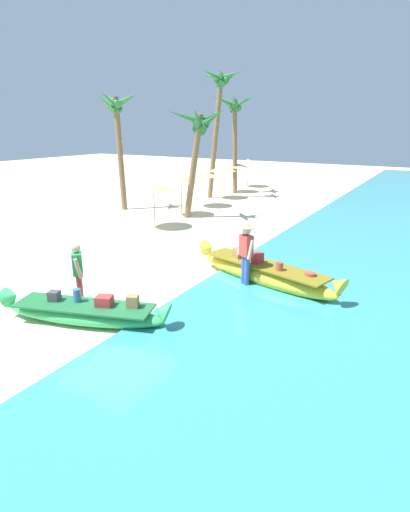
# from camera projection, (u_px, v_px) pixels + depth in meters

# --- Properties ---
(ground_plane) EXTENTS (80.00, 80.00, 0.00)m
(ground_plane) POSITION_uv_depth(u_px,v_px,m) (112.00, 295.00, 10.29)
(ground_plane) COLOR beige
(boat_green_foreground) EXTENTS (3.89, 1.89, 0.73)m
(boat_green_foreground) POSITION_uv_depth(u_px,v_px,m) (85.00, 312.00, 8.75)
(boat_green_foreground) COLOR #38B760
(boat_green_foreground) RESTS_ON ground
(boat_yellow_midground) EXTENTS (4.62, 1.85, 0.88)m
(boat_yellow_midground) POSITION_uv_depth(u_px,v_px,m) (264.00, 273.00, 10.86)
(boat_yellow_midground) COLOR yellow
(boat_yellow_midground) RESTS_ON ground
(person_vendor_hatted) EXTENTS (0.57, 0.46, 1.78)m
(person_vendor_hatted) POSITION_uv_depth(u_px,v_px,m) (246.00, 250.00, 10.45)
(person_vendor_hatted) COLOR #3D5BA8
(person_vendor_hatted) RESTS_ON ground
(person_tourist_customer) EXTENTS (0.53, 0.51, 1.55)m
(person_tourist_customer) POSITION_uv_depth(u_px,v_px,m) (78.00, 271.00, 9.44)
(person_tourist_customer) COLOR #B2383D
(person_tourist_customer) RESTS_ON ground
(parasol_row_0) EXTENTS (1.60, 1.60, 1.91)m
(parasol_row_0) POSITION_uv_depth(u_px,v_px,m) (153.00, 186.00, 16.53)
(parasol_row_0) COLOR #8E6B47
(parasol_row_0) RESTS_ON ground
(parasol_row_1) EXTENTS (1.60, 1.60, 1.91)m
(parasol_row_1) POSITION_uv_depth(u_px,v_px,m) (181.00, 179.00, 18.89)
(parasol_row_1) COLOR #8E6B47
(parasol_row_1) RESTS_ON ground
(parasol_row_2) EXTENTS (1.60, 1.60, 1.91)m
(parasol_row_2) POSITION_uv_depth(u_px,v_px,m) (203.00, 173.00, 21.00)
(parasol_row_2) COLOR #8E6B47
(parasol_row_2) RESTS_ON ground
(parasol_row_3) EXTENTS (1.60, 1.60, 1.91)m
(parasol_row_3) POSITION_uv_depth(u_px,v_px,m) (222.00, 168.00, 23.47)
(parasol_row_3) COLOR #8E6B47
(parasol_row_3) RESTS_ON ground
(parasol_row_4) EXTENTS (1.60, 1.60, 1.91)m
(parasol_row_4) POSITION_uv_depth(u_px,v_px,m) (236.00, 165.00, 25.69)
(parasol_row_4) COLOR #8E6B47
(parasol_row_4) RESTS_ON ground
(parasol_row_5) EXTENTS (1.60, 1.60, 1.91)m
(parasol_row_5) POSITION_uv_depth(u_px,v_px,m) (248.00, 162.00, 28.01)
(parasol_row_5) COLOR #8E6B47
(parasol_row_5) RESTS_ON ground
(palm_tree_tall_inland) EXTENTS (2.49, 2.58, 5.75)m
(palm_tree_tall_inland) POSITION_uv_depth(u_px,v_px,m) (117.00, 117.00, 19.52)
(palm_tree_tall_inland) COLOR brown
(palm_tree_tall_inland) RESTS_ON ground
(palm_tree_leaning_seaward) EXTENTS (2.60, 2.38, 4.94)m
(palm_tree_leaning_seaward) POSITION_uv_depth(u_px,v_px,m) (198.00, 132.00, 17.46)
(palm_tree_leaning_seaward) COLOR brown
(palm_tree_leaning_seaward) RESTS_ON ground
(palm_tree_mid_cluster) EXTENTS (2.85, 2.16, 7.10)m
(palm_tree_mid_cluster) POSITION_uv_depth(u_px,v_px,m) (219.00, 96.00, 22.20)
(palm_tree_mid_cluster) COLOR brown
(palm_tree_mid_cluster) RESTS_ON ground
(palm_tree_far_behind) EXTENTS (2.62, 2.75, 5.96)m
(palm_tree_far_behind) POSITION_uv_depth(u_px,v_px,m) (234.00, 114.00, 24.38)
(palm_tree_far_behind) COLOR brown
(palm_tree_far_behind) RESTS_ON ground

